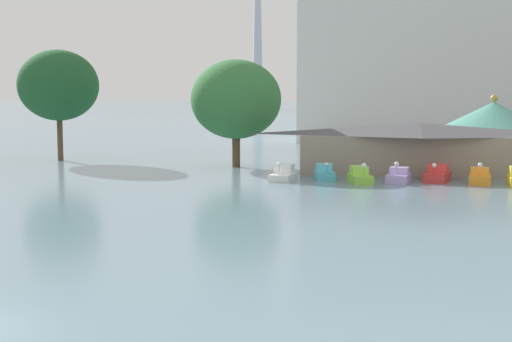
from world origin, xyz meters
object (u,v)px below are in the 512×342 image
Objects in this scene: pedal_boat_cyan at (324,173)px; pedal_boat_lavender at (399,176)px; pedal_boat_lime at (360,176)px; pedal_boat_white at (283,174)px; pedal_boat_red at (437,175)px; shoreline_tree_tall_left at (58,85)px; background_building_block at (434,61)px; green_roof_pavilion at (493,129)px; boathouse at (419,148)px; shoreline_tree_mid at (236,99)px; pedal_boat_orange at (480,177)px.

pedal_boat_cyan is 5.95m from pedal_boat_lavender.
pedal_boat_white is at bearing -113.75° from pedal_boat_lime.
pedal_boat_lavender is 3.24m from pedal_boat_red.
shoreline_tree_tall_left is 57.98m from background_building_block.
background_building_block is (-2.37, 39.08, 8.42)m from green_roof_pavilion.
pedal_boat_cyan is 0.27× the size of green_roof_pavilion.
boathouse reaches higher than pedal_boat_lavender.
shoreline_tree_mid is at bearing -140.47° from pedal_boat_white.
boathouse is (-1.16, 5.08, 1.76)m from pedal_boat_red.
background_building_block is (9.98, 54.15, 11.49)m from pedal_boat_lime.
shoreline_tree_mid is at bearing 168.62° from boathouse.
pedal_boat_red is 0.31× the size of green_roof_pavilion.
pedal_boat_white reaches higher than pedal_boat_cyan.
boathouse is 0.53× the size of background_building_block.
green_roof_pavilion is at bearing 1.61° from shoreline_tree_tall_left.
pedal_boat_lavender is (5.88, -0.93, -0.03)m from pedal_boat_cyan.
boathouse is (4.87, 7.02, 1.79)m from pedal_boat_lime.
pedal_boat_orange is 0.27× the size of green_roof_pavilion.
shoreline_tree_tall_left is (-28.60, 12.10, 7.34)m from pedal_boat_cyan.
pedal_boat_lime is 9.18m from pedal_boat_orange.
boathouse is (10.99, 6.21, 1.81)m from pedal_boat_white.
pedal_boat_white is at bearing -81.14° from pedal_boat_orange.
pedal_boat_cyan is 0.24× the size of shoreline_tree_tall_left.
green_roof_pavilion reaches higher than pedal_boat_lime.
background_building_block is at bearing 63.42° from shoreline_tree_mid.
pedal_boat_lavender is at bearing 88.80° from pedal_boat_lime.
boathouse reaches higher than pedal_boat_orange.
green_roof_pavilion is at bearing 175.10° from pedal_boat_orange.
green_roof_pavilion reaches higher than pedal_boat_lavender.
background_building_block reaches higher than pedal_boat_lime.
shoreline_tree_mid is (-16.78, 3.38, 4.12)m from boathouse.
green_roof_pavilion is (12.35, 15.07, 3.06)m from pedal_boat_lime.
pedal_boat_orange is at bearing 74.09° from pedal_boat_cyan.
pedal_boat_cyan is at bearing -87.50° from pedal_boat_lavender.
pedal_boat_orange is at bearing 90.54° from pedal_boat_red.
pedal_boat_cyan is 0.07× the size of background_building_block.
pedal_boat_cyan is at bearing 114.26° from pedal_boat_white.
pedal_boat_lavender is 1.05× the size of pedal_boat_orange.
pedal_boat_lime is at bearing -55.23° from pedal_boat_red.
shoreline_tree_tall_left is 19.93m from shoreline_tree_mid.
shoreline_tree_tall_left reaches higher than pedal_boat_white.
boathouse reaches higher than pedal_boat_red.
shoreline_tree_tall_left reaches higher than pedal_boat_orange.
pedal_boat_lime is 1.10× the size of pedal_boat_orange.
pedal_boat_white is 6.17m from pedal_boat_lime.
shoreline_tree_tall_left is at bearing -99.19° from pedal_boat_lavender.
shoreline_tree_mid is at bearing -111.26° from pedal_boat_lavender.
pedal_boat_lime is 19.72m from green_roof_pavilion.
pedal_boat_orange reaches higher than pedal_boat_white.
background_building_block is at bearing 153.66° from pedal_boat_cyan.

